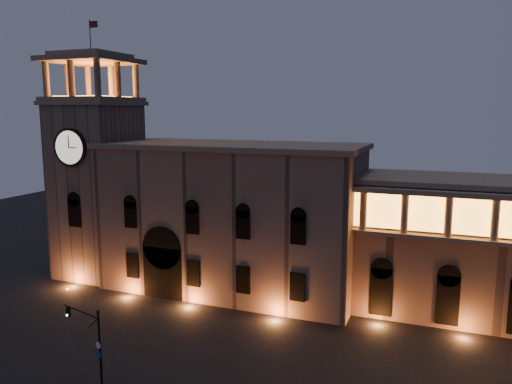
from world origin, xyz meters
TOP-DOWN VIEW (x-y plane):
  - ground at (0.00, 0.00)m, footprint 160.00×160.00m
  - government_building at (-2.08, 21.93)m, footprint 30.80×12.80m
  - clock_tower at (-20.50, 20.98)m, footprint 9.80×9.80m
  - traffic_light at (-2.85, -2.21)m, footprint 4.64×1.56m

SIDE VIEW (x-z plane):
  - ground at x=0.00m, z-range 0.00..0.00m
  - traffic_light at x=-2.85m, z-range 0.17..6.75m
  - government_building at x=-2.08m, z-range -0.03..17.57m
  - clock_tower at x=-20.50m, z-range -3.70..28.70m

